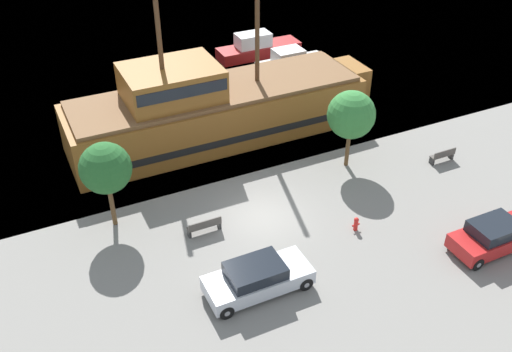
# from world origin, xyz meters

# --- Properties ---
(ground_plane) EXTENTS (160.00, 160.00, 0.00)m
(ground_plane) POSITION_xyz_m (0.00, 0.00, 0.00)
(ground_plane) COLOR gray
(pirate_ship) EXTENTS (19.90, 5.32, 11.44)m
(pirate_ship) POSITION_xyz_m (0.88, 8.79, 1.99)
(pirate_ship) COLOR brown
(pirate_ship) RESTS_ON water_surface
(moored_boat_dockside) EXTENTS (7.01, 2.05, 2.00)m
(moored_boat_dockside) POSITION_xyz_m (9.03, 19.52, 0.73)
(moored_boat_dockside) COLOR maroon
(moored_boat_dockside) RESTS_ON water_surface
(moored_boat_outer) EXTENTS (5.59, 2.17, 2.01)m
(moored_boat_outer) POSITION_xyz_m (9.93, 15.23, 0.75)
(moored_boat_outer) COLOR #B7B2A8
(moored_boat_outer) RESTS_ON water_surface
(parked_car_curb_front) EXTENTS (4.38, 1.91, 1.56)m
(parked_car_curb_front) POSITION_xyz_m (8.97, -6.95, 0.77)
(parked_car_curb_front) COLOR #B21E1E
(parked_car_curb_front) RESTS_ON ground_plane
(parked_car_curb_mid) EXTENTS (4.78, 2.01, 1.51)m
(parked_car_curb_mid) POSITION_xyz_m (-2.53, -4.59, 0.75)
(parked_car_curb_mid) COLOR #B7BCC6
(parked_car_curb_mid) RESTS_ON ground_plane
(fire_hydrant) EXTENTS (0.42, 0.25, 0.76)m
(fire_hydrant) POSITION_xyz_m (3.78, -2.95, 0.41)
(fire_hydrant) COLOR red
(fire_hydrant) RESTS_ON ground_plane
(bench_promenade_east) EXTENTS (1.73, 0.45, 0.85)m
(bench_promenade_east) POSITION_xyz_m (-3.22, 0.13, 0.44)
(bench_promenade_east) COLOR #4C4742
(bench_promenade_east) RESTS_ON ground_plane
(bench_promenade_west) EXTENTS (1.58, 0.45, 0.85)m
(bench_promenade_west) POSITION_xyz_m (12.03, 0.15, 0.43)
(bench_promenade_west) COLOR #4C4742
(bench_promenade_west) RESTS_ON ground_plane
(tree_row_east) EXTENTS (2.56, 2.56, 4.73)m
(tree_row_east) POSITION_xyz_m (-7.13, 2.79, 3.43)
(tree_row_east) COLOR brown
(tree_row_east) RESTS_ON ground_plane
(tree_row_mideast) EXTENTS (2.75, 2.75, 4.75)m
(tree_row_mideast) POSITION_xyz_m (6.63, 2.33, 3.36)
(tree_row_mideast) COLOR brown
(tree_row_mideast) RESTS_ON ground_plane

